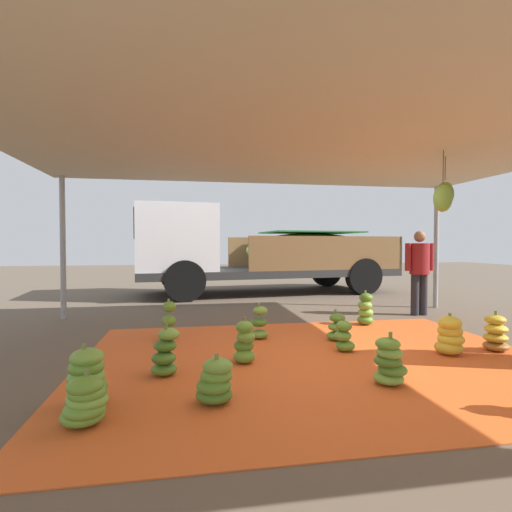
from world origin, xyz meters
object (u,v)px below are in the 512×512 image
object	(u,v)px
banana_bunch_1	(389,362)
banana_bunch_6	(87,379)
cargo_truck_main	(256,251)
worker_0	(419,266)
banana_bunch_4	(344,337)
banana_bunch_7	(496,334)
banana_bunch_0	(85,402)
banana_bunch_10	(337,328)
banana_bunch_3	(245,343)
banana_bunch_11	(450,336)
banana_bunch_8	(215,382)
banana_bunch_5	(168,323)
banana_bunch_9	(259,324)
banana_bunch_12	(365,310)
banana_bunch_2	(165,353)

from	to	relation	value
banana_bunch_1	banana_bunch_6	distance (m)	2.78
cargo_truck_main	worker_0	world-z (taller)	cargo_truck_main
banana_bunch_4	banana_bunch_7	size ratio (longest dim) A/B	0.86
banana_bunch_0	banana_bunch_10	bearing A→B (deg)	37.26
banana_bunch_3	banana_bunch_11	world-z (taller)	banana_bunch_3
banana_bunch_0	banana_bunch_10	size ratio (longest dim) A/B	0.99
banana_bunch_8	banana_bunch_5	bearing A→B (deg)	102.55
banana_bunch_3	banana_bunch_7	xyz separation A→B (m)	(3.25, -0.07, -0.01)
banana_bunch_7	banana_bunch_5	bearing A→B (deg)	163.23
banana_bunch_8	banana_bunch_0	bearing A→B (deg)	-165.44
banana_bunch_0	banana_bunch_7	size ratio (longest dim) A/B	0.85
banana_bunch_1	banana_bunch_0	bearing A→B (deg)	-171.38
banana_bunch_8	banana_bunch_11	bearing A→B (deg)	18.39
banana_bunch_9	banana_bunch_11	distance (m)	2.50
banana_bunch_0	banana_bunch_9	xyz separation A→B (m)	(1.79, 2.46, 0.04)
banana_bunch_9	banana_bunch_12	size ratio (longest dim) A/B	0.90
banana_bunch_4	worker_0	bearing A→B (deg)	42.21
banana_bunch_4	banana_bunch_10	size ratio (longest dim) A/B	1.01
banana_bunch_8	banana_bunch_2	bearing A→B (deg)	120.04
banana_bunch_0	banana_bunch_10	world-z (taller)	banana_bunch_10
banana_bunch_6	banana_bunch_10	distance (m)	3.44
banana_bunch_5	banana_bunch_8	world-z (taller)	banana_bunch_5
banana_bunch_6	banana_bunch_10	world-z (taller)	banana_bunch_6
banana_bunch_7	banana_bunch_2	bearing A→B (deg)	-176.90
cargo_truck_main	banana_bunch_1	bearing A→B (deg)	-89.67
worker_0	cargo_truck_main	bearing A→B (deg)	122.59
banana_bunch_3	banana_bunch_4	xyz separation A→B (m)	(1.32, 0.25, -0.04)
banana_bunch_7	worker_0	bearing A→B (deg)	77.98
banana_bunch_10	banana_bunch_11	distance (m)	1.45
banana_bunch_5	banana_bunch_10	world-z (taller)	banana_bunch_5
banana_bunch_3	banana_bunch_9	world-z (taller)	banana_bunch_3
banana_bunch_2	worker_0	bearing A→B (deg)	30.74
banana_bunch_10	banana_bunch_12	bearing A→B (deg)	46.86
banana_bunch_0	banana_bunch_7	bearing A→B (deg)	15.50
banana_bunch_3	banana_bunch_8	bearing A→B (deg)	-110.60
banana_bunch_2	cargo_truck_main	xyz separation A→B (m)	(2.13, 6.76, 0.96)
banana_bunch_1	worker_0	size ratio (longest dim) A/B	0.31
banana_bunch_1	banana_bunch_9	distance (m)	2.25
banana_bunch_0	banana_bunch_5	xyz separation A→B (m)	(0.49, 2.55, 0.08)
banana_bunch_3	banana_bunch_9	distance (m)	1.17
banana_bunch_1	banana_bunch_5	world-z (taller)	banana_bunch_5
banana_bunch_7	banana_bunch_8	world-z (taller)	banana_bunch_7
banana_bunch_4	banana_bunch_10	xyz separation A→B (m)	(0.12, 0.57, -0.01)
banana_bunch_0	banana_bunch_3	distance (m)	1.96
banana_bunch_5	cargo_truck_main	distance (m)	5.78
banana_bunch_1	banana_bunch_8	distance (m)	1.71
banana_bunch_11	worker_0	distance (m)	2.97
banana_bunch_6	banana_bunch_8	size ratio (longest dim) A/B	1.25
banana_bunch_11	cargo_truck_main	xyz separation A→B (m)	(-1.31, 6.58, 0.96)
banana_bunch_0	banana_bunch_10	xyz separation A→B (m)	(2.85, 2.17, 0.00)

